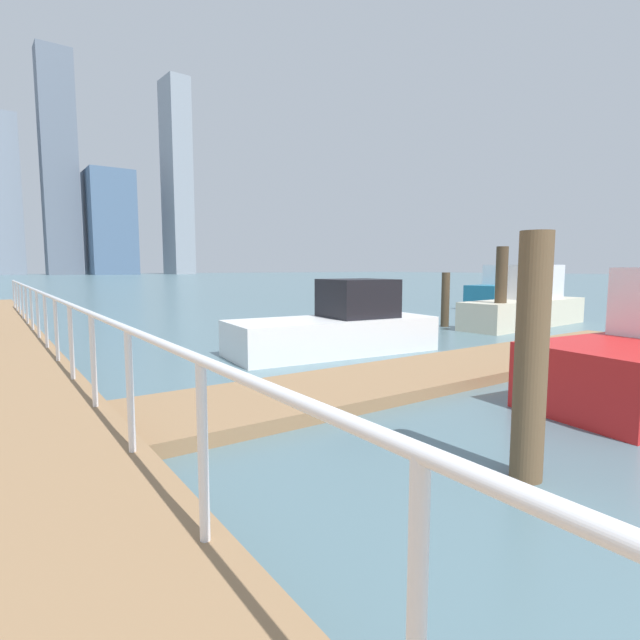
{
  "coord_description": "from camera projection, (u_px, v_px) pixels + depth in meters",
  "views": [
    {
      "loc": [
        -4.11,
        1.95,
        1.96
      ],
      "look_at": [
        1.08,
        9.39,
        0.97
      ],
      "focal_mm": 27.13,
      "sensor_mm": 36.0,
      "label": 1
    }
  ],
  "objects": [
    {
      "name": "skyline_tower_4",
      "position": [
        110.0,
        223.0,
        133.96
      ],
      "size": [
        11.83,
        13.55,
        28.21
      ],
      "primitive_type": "cube",
      "rotation": [
        0.0,
        0.0,
        0.01
      ],
      "color": "slate",
      "rests_on": "ground_plane"
    },
    {
      "name": "dock_piling_4",
      "position": [
        501.0,
        290.0,
        14.53
      ],
      "size": [
        0.35,
        0.35,
        2.58
      ],
      "primitive_type": "cylinder",
      "color": "#473826",
      "rests_on": "ground_plane"
    },
    {
      "name": "ground_plane",
      "position": [
        126.0,
        322.0,
        17.27
      ],
      "size": [
        300.0,
        300.0,
        0.0
      ],
      "primitive_type": "plane",
      "color": "slate"
    },
    {
      "name": "boardwalk_railing",
      "position": [
        70.0,
        320.0,
        6.68
      ],
      "size": [
        0.06,
        29.49,
        1.08
      ],
      "color": "white",
      "rests_on": "boardwalk"
    },
    {
      "name": "skyline_tower_3",
      "position": [
        59.0,
        164.0,
        127.39
      ],
      "size": [
        8.72,
        6.3,
        58.31
      ],
      "primitive_type": "cube",
      "rotation": [
        0.0,
        0.0,
        0.02
      ],
      "color": "slate",
      "rests_on": "ground_plane"
    },
    {
      "name": "floating_dock",
      "position": [
        462.0,
        367.0,
        9.12
      ],
      "size": [
        13.45,
        2.0,
        0.18
      ],
      "primitive_type": "cube",
      "color": "#93704C",
      "rests_on": "ground_plane"
    },
    {
      "name": "moored_boat_0",
      "position": [
        527.0,
        305.0,
        16.16
      ],
      "size": [
        5.71,
        1.79,
        2.05
      ],
      "color": "beige",
      "rests_on": "ground_plane"
    },
    {
      "name": "dock_piling_1",
      "position": [
        531.0,
        358.0,
        4.37
      ],
      "size": [
        0.29,
        0.29,
        2.28
      ],
      "primitive_type": "cylinder",
      "color": "brown",
      "rests_on": "ground_plane"
    },
    {
      "name": "moored_boat_1",
      "position": [
        338.0,
        327.0,
        11.13
      ],
      "size": [
        4.94,
        2.28,
        1.69
      ],
      "color": "white",
      "rests_on": "ground_plane"
    },
    {
      "name": "dock_piling_2",
      "position": [
        445.0,
        300.0,
        15.97
      ],
      "size": [
        0.27,
        0.27,
        1.79
      ],
      "primitive_type": "cylinder",
      "color": "#473826",
      "rests_on": "ground_plane"
    },
    {
      "name": "moored_boat_2",
      "position": [
        504.0,
        292.0,
        23.53
      ],
      "size": [
        5.3,
        2.25,
        2.08
      ],
      "color": "#1E6B8C",
      "rests_on": "ground_plane"
    },
    {
      "name": "skyline_tower_5",
      "position": [
        177.0,
        178.0,
        140.18
      ],
      "size": [
        6.74,
        10.07,
        55.34
      ],
      "primitive_type": "cube",
      "rotation": [
        0.0,
        0.0,
        0.08
      ],
      "color": "#8C939E",
      "rests_on": "ground_plane"
    }
  ]
}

